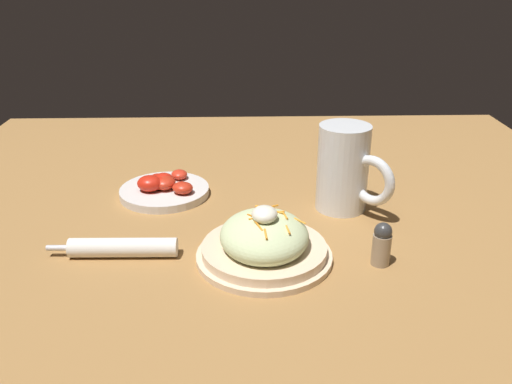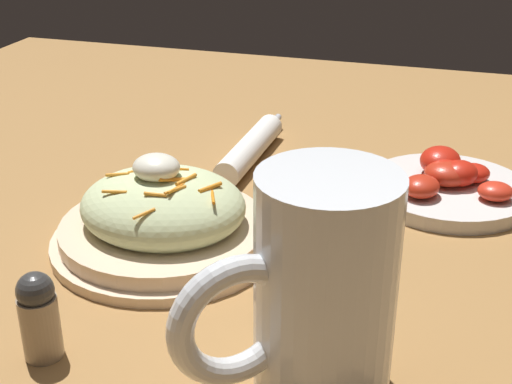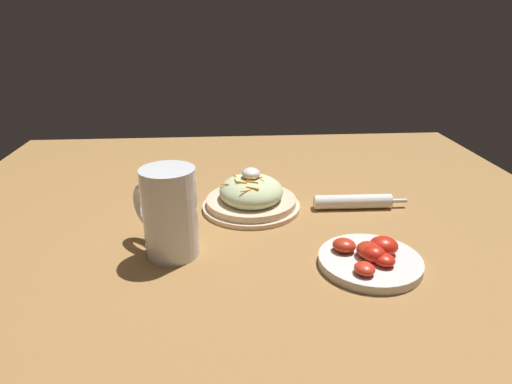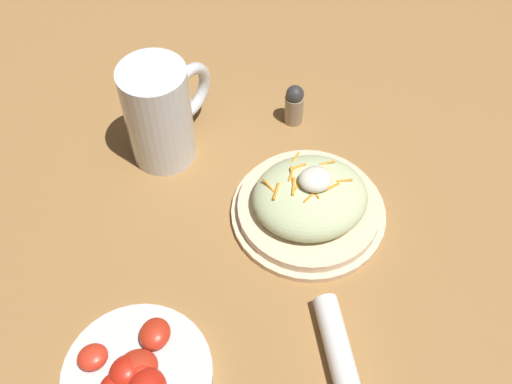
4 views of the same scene
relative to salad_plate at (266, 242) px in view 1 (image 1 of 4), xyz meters
name	(u,v)px [view 1 (image 1 of 4)]	position (x,y,z in m)	size (l,w,h in m)	color
ground_plane	(262,229)	(-0.10, 0.00, -0.03)	(1.43, 1.43, 0.00)	#9E703D
salad_plate	(266,242)	(0.00, 0.00, 0.00)	(0.22, 0.22, 0.09)	beige
beer_mug	(344,174)	(-0.18, 0.15, 0.04)	(0.14, 0.13, 0.16)	white
napkin_roll	(122,248)	(-0.02, -0.23, -0.01)	(0.03, 0.21, 0.03)	white
tomato_plate	(164,188)	(-0.25, -0.19, -0.01)	(0.18, 0.18, 0.05)	silver
salt_shaker	(382,244)	(0.02, 0.18, 0.01)	(0.03, 0.03, 0.07)	gray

